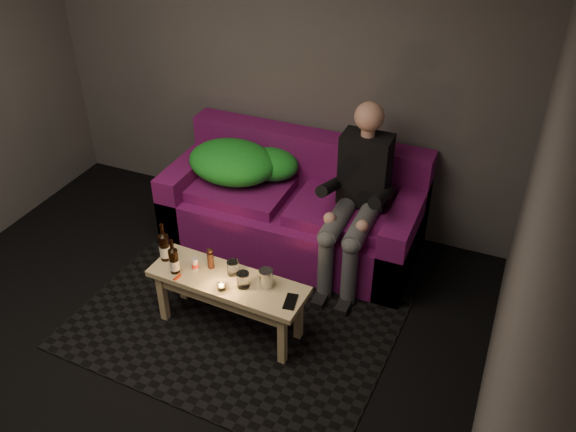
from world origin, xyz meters
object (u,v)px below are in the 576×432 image
object	(u,v)px
person	(357,194)
steel_cup	(266,278)
beer_bottle_b	(174,260)
beer_bottle_a	(164,246)
coffee_table	(228,288)
sofa	(295,209)

from	to	relation	value
person	steel_cup	world-z (taller)	person
person	beer_bottle_b	world-z (taller)	person
person	beer_bottle_a	distance (m)	1.41
beer_bottle_a	coffee_table	bearing A→B (deg)	-3.22
sofa	person	distance (m)	0.69
beer_bottle_a	beer_bottle_b	bearing A→B (deg)	-35.63
beer_bottle_a	steel_cup	distance (m)	0.75
sofa	steel_cup	size ratio (longest dim) A/B	15.86
coffee_table	beer_bottle_b	bearing A→B (deg)	-169.36
beer_bottle_a	person	bearing A→B (deg)	41.02
person	beer_bottle_a	world-z (taller)	person
beer_bottle_a	steel_cup	xyz separation A→B (m)	(0.75, 0.01, -0.04)
person	beer_bottle_b	xyz separation A→B (m)	(-0.93, -1.02, -0.15)
coffee_table	beer_bottle_a	xyz separation A→B (m)	(-0.49, 0.03, 0.18)
steel_cup	beer_bottle_b	bearing A→B (deg)	-170.24
beer_bottle_a	steel_cup	world-z (taller)	beer_bottle_a
person	sofa	bearing A→B (deg)	163.52
sofa	steel_cup	xyz separation A→B (m)	(0.24, -1.07, 0.19)
coffee_table	beer_bottle_a	bearing A→B (deg)	176.78
beer_bottle_a	steel_cup	bearing A→B (deg)	0.91
person	steel_cup	size ratio (longest dim) A/B	10.59
sofa	person	bearing A→B (deg)	-16.48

